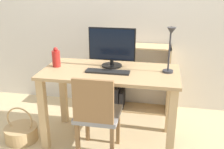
{
  "coord_description": "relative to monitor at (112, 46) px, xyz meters",
  "views": [
    {
      "loc": [
        0.47,
        -2.35,
        1.61
      ],
      "look_at": [
        0.0,
        0.1,
        0.7
      ],
      "focal_mm": 42.0,
      "sensor_mm": 36.0,
      "label": 1
    }
  ],
  "objects": [
    {
      "name": "keyboard",
      "position": [
        -0.0,
        -0.19,
        -0.2
      ],
      "size": [
        0.42,
        0.11,
        0.02
      ],
      "color": "black",
      "rests_on": "desk"
    },
    {
      "name": "chair",
      "position": [
        -0.06,
        -0.42,
        -0.53
      ],
      "size": [
        0.4,
        0.4,
        0.83
      ],
      "rotation": [
        0.0,
        0.0,
        -0.11
      ],
      "color": "gray",
      "rests_on": "ground_plane"
    },
    {
      "name": "monitor",
      "position": [
        0.0,
        0.0,
        0.0
      ],
      "size": [
        0.47,
        0.2,
        0.39
      ],
      "color": "black",
      "rests_on": "desk"
    },
    {
      "name": "bookshelf",
      "position": [
        0.04,
        0.61,
        -0.57
      ],
      "size": [
        0.81,
        0.28,
        0.86
      ],
      "color": "tan",
      "rests_on": "ground_plane"
    },
    {
      "name": "desk_lamp",
      "position": [
        0.56,
        -0.14,
        0.06
      ],
      "size": [
        0.1,
        0.19,
        0.44
      ],
      "color": "#2D2D33",
      "rests_on": "desk"
    },
    {
      "name": "basket",
      "position": [
        -0.91,
        -0.32,
        -0.9
      ],
      "size": [
        0.34,
        0.34,
        0.38
      ],
      "color": "tan",
      "rests_on": "ground_plane"
    },
    {
      "name": "ground_plane",
      "position": [
        0.01,
        -0.13,
        -0.98
      ],
      "size": [
        10.0,
        10.0,
        0.0
      ],
      "primitive_type": "plane",
      "color": "#CCB284"
    },
    {
      "name": "desk",
      "position": [
        0.01,
        -0.13,
        -0.36
      ],
      "size": [
        1.32,
        0.65,
        0.78
      ],
      "color": "tan",
      "rests_on": "ground_plane"
    },
    {
      "name": "vase",
      "position": [
        -0.55,
        -0.11,
        -0.12
      ],
      "size": [
        0.08,
        0.08,
        0.2
      ],
      "color": "#B2231E",
      "rests_on": "desk"
    },
    {
      "name": "wall_back",
      "position": [
        0.01,
        0.79,
        0.32
      ],
      "size": [
        8.0,
        0.05,
        2.6
      ],
      "color": "silver",
      "rests_on": "ground_plane"
    }
  ]
}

